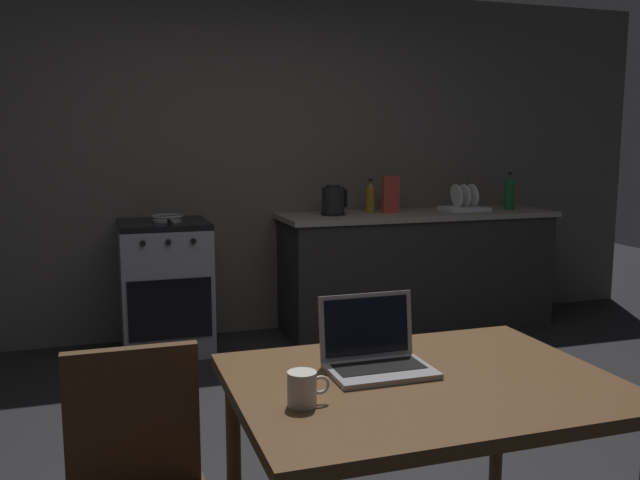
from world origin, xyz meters
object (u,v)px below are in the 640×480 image
Objects in this scene: stove_oven at (166,286)px; electric_kettle at (333,201)px; laptop at (376,356)px; dining_table at (423,402)px; coffee_mug at (303,389)px; cereal_box at (390,194)px; bottle at (509,192)px; bottle_b at (370,197)px; frying_pan at (167,218)px; dish_rack at (464,205)px.

stove_oven is 1.36m from electric_kettle.
laptop is at bearing -106.53° from electric_kettle.
electric_kettle is at bearing 74.22° from laptop.
stove_oven is 2.86m from laptop.
dining_table is 9.60× the size of coffee_mug.
bottle is at bearing -4.00° from cereal_box.
bottle_b is at bearing 70.67° from dining_table.
laptop is at bearing 131.83° from dining_table.
frying_pan reaches higher than stove_oven.
stove_oven is 0.48m from frying_pan.
laptop is 0.37m from coffee_mug.
stove_oven is at bearing 178.99° from bottle.
stove_oven is 2.99m from dining_table.
cereal_box reaches higher than laptop.
coffee_mug is at bearing -126.46° from dish_rack.
bottle reaches higher than cereal_box.
dish_rack is at bearing 58.12° from dining_table.
frying_pan is 1.50× the size of bottle_b.
bottle_b is (-0.77, 0.08, 0.08)m from dish_rack.
laptop reaches higher than dining_table.
bottle is (1.47, -0.05, 0.03)m from electric_kettle.
frying_pan is 3.00m from coffee_mug.
cereal_box is (1.61, 3.05, 0.26)m from coffee_mug.
dining_table is at bearing -112.08° from cereal_box.
stove_oven reaches higher than dining_table.
frying_pan is at bearing -178.28° from cereal_box.
laptop is (0.40, -2.82, 0.34)m from stove_oven.
electric_kettle reaches higher than frying_pan.
bottle_b reaches higher than dining_table.
cereal_box is at bearing 2.44° from electric_kettle.
stove_oven is 7.58× the size of coffee_mug.
stove_oven is at bearing 98.80° from laptop.
frying_pan is (-1.21, -0.03, -0.08)m from electric_kettle.
stove_oven is at bearing -179.24° from cereal_box.
laptop reaches higher than stove_oven.
bottle_b is (1.56, 0.08, 0.58)m from stove_oven.
bottle is at bearing -1.01° from stove_oven.
cereal_box is at bearing 67.92° from dining_table.
stove_oven reaches higher than coffee_mug.
frying_pan is at bearing -178.56° from electric_kettle.
cereal_box is (0.47, 0.02, 0.03)m from electric_kettle.
bottle_b is (1.06, 3.02, 0.36)m from dining_table.
coffee_mug is at bearing -117.83° from cereal_box.
cereal_box reaches higher than dining_table.
bottle is 1.00m from cereal_box.
cereal_box reaches higher than bottle_b.
dish_rack is at bearing 53.54° from coffee_mug.
dish_rack is at bearing 0.06° from stove_oven.
stove_oven is 3.05m from coffee_mug.
electric_kettle is 0.47m from cereal_box.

